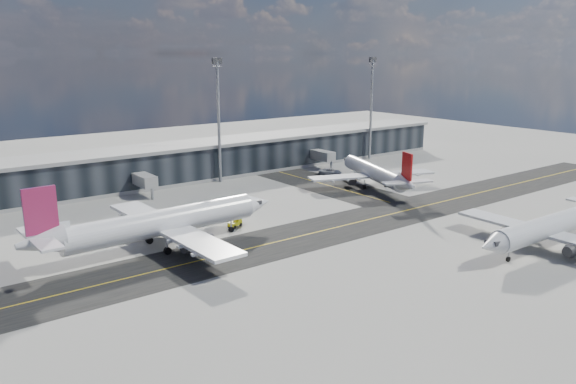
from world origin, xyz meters
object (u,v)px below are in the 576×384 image
airliner_near (552,226)px  service_van (330,172)px  airliner_redtail (375,173)px  baggage_tug (236,222)px  airliner_af (159,223)px

airliner_near → service_van: bearing=-6.4°
service_van → airliner_redtail: bearing=-130.6°
airliner_near → baggage_tug: airliner_near is taller
airliner_redtail → airliner_near: 45.94m
airliner_af → service_van: airliner_af is taller
airliner_af → airliner_near: (49.58, -36.50, -0.65)m
airliner_af → service_van: (57.87, 25.68, -3.32)m
airliner_af → baggage_tug: (15.50, 2.65, -3.26)m
airliner_redtail → service_van: (1.27, 16.77, -2.66)m
baggage_tug → airliner_near: bearing=18.1°
airliner_redtail → airliner_near: bearing=-78.9°
airliner_af → baggage_tug: 16.06m
airliner_redtail → baggage_tug: size_ratio=11.31×
service_van → airliner_af: bearing=167.7°
airliner_near → service_van: (8.29, 62.17, -2.67)m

